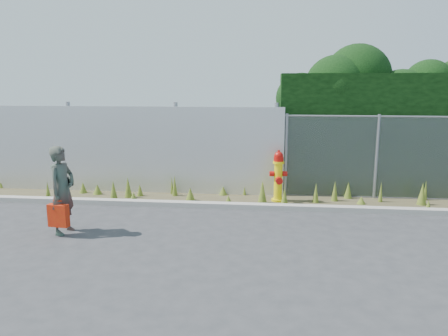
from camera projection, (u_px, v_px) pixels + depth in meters
ground at (232, 236)px, 8.04m from camera, size 80.00×80.00×0.00m
curb at (239, 206)px, 9.78m from camera, size 16.00×0.22×0.12m
weed_strip at (229, 195)px, 10.45m from camera, size 16.00×1.28×0.54m
corrugated_fence at (116, 150)px, 11.10m from camera, size 8.50×0.21×2.30m
chainlink_fence at (422, 158)px, 10.32m from camera, size 6.50×0.07×2.05m
hedge at (414, 115)px, 11.15m from camera, size 7.42×1.98×3.77m
fire_hydrant at (278, 177)px, 10.24m from camera, size 0.41×0.37×1.24m
woman at (62, 190)px, 8.08m from camera, size 0.50×0.67×1.65m
red_tote_bag at (58, 215)px, 7.96m from camera, size 0.38×0.14×0.49m
black_shoulder_bag at (67, 181)px, 8.24m from camera, size 0.22×0.09×0.16m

